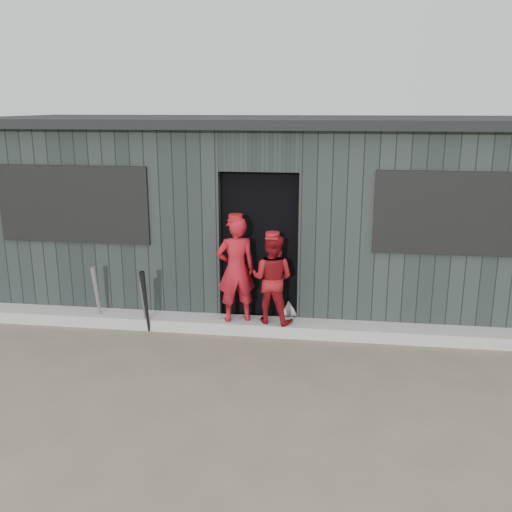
# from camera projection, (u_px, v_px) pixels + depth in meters

# --- Properties ---
(ground) EXTENTS (80.00, 80.00, 0.00)m
(ground) POSITION_uv_depth(u_px,v_px,m) (230.00, 403.00, 5.50)
(ground) COLOR brown
(ground) RESTS_ON ground
(curb) EXTENTS (8.00, 0.36, 0.15)m
(curb) POSITION_uv_depth(u_px,v_px,m) (256.00, 326.00, 7.22)
(curb) COLOR #ACACA7
(curb) RESTS_ON ground
(bat_left) EXTENTS (0.08, 0.19, 0.81)m
(bat_left) POSITION_uv_depth(u_px,v_px,m) (97.00, 296.00, 7.34)
(bat_left) COLOR gray
(bat_left) RESTS_ON ground
(bat_mid) EXTENTS (0.09, 0.21, 0.70)m
(bat_mid) POSITION_uv_depth(u_px,v_px,m) (144.00, 305.00, 7.18)
(bat_mid) COLOR slate
(bat_mid) RESTS_ON ground
(bat_right) EXTENTS (0.08, 0.22, 0.84)m
(bat_right) POSITION_uv_depth(u_px,v_px,m) (146.00, 302.00, 7.08)
(bat_right) COLOR black
(bat_right) RESTS_ON ground
(player_red_left) EXTENTS (0.57, 0.47, 1.34)m
(player_red_left) POSITION_uv_depth(u_px,v_px,m) (236.00, 269.00, 7.05)
(player_red_left) COLOR #A81420
(player_red_left) RESTS_ON curb
(player_red_right) EXTENTS (0.63, 0.54, 1.13)m
(player_red_right) POSITION_uv_depth(u_px,v_px,m) (272.00, 279.00, 7.03)
(player_red_right) COLOR maroon
(player_red_right) RESTS_ON curb
(player_grey_back) EXTENTS (0.57, 0.39, 1.13)m
(player_grey_back) POSITION_uv_depth(u_px,v_px,m) (290.00, 279.00, 7.50)
(player_grey_back) COLOR beige
(player_grey_back) RESTS_ON ground
(dugout) EXTENTS (8.30, 3.30, 2.62)m
(dugout) POSITION_uv_depth(u_px,v_px,m) (272.00, 209.00, 8.53)
(dugout) COLOR black
(dugout) RESTS_ON ground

